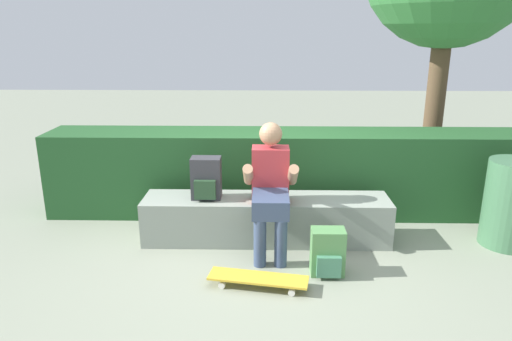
% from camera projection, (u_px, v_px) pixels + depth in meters
% --- Properties ---
extents(ground_plane, '(24.00, 24.00, 0.00)m').
position_uv_depth(ground_plane, '(266.00, 258.00, 4.22)').
color(ground_plane, gray).
extents(bench_main, '(2.36, 0.47, 0.43)m').
position_uv_depth(bench_main, '(266.00, 219.00, 4.53)').
color(bench_main, gray).
rests_on(bench_main, ground).
extents(person_skater, '(0.49, 0.62, 1.18)m').
position_uv_depth(person_skater, '(270.00, 185.00, 4.21)').
color(person_skater, '#B73338').
rests_on(person_skater, ground).
extents(skateboard_near_person, '(0.82, 0.34, 0.09)m').
position_uv_depth(skateboard_near_person, '(258.00, 279.00, 3.73)').
color(skateboard_near_person, gold).
rests_on(skateboard_near_person, ground).
extents(backpack_on_bench, '(0.28, 0.23, 0.40)m').
position_uv_depth(backpack_on_bench, '(206.00, 179.00, 4.42)').
color(backpack_on_bench, '#333338').
rests_on(backpack_on_bench, bench_main).
extents(backpack_on_ground, '(0.28, 0.23, 0.40)m').
position_uv_depth(backpack_on_ground, '(328.00, 253.00, 3.90)').
color(backpack_on_ground, '#51894C').
rests_on(backpack_on_ground, ground).
extents(hedge_row, '(5.21, 0.63, 0.92)m').
position_uv_depth(hedge_row, '(286.00, 173.00, 5.17)').
color(hedge_row, '#204D24').
rests_on(hedge_row, ground).
extents(trash_bin, '(0.50, 0.50, 0.83)m').
position_uv_depth(trash_bin, '(512.00, 204.00, 4.38)').
color(trash_bin, '#3D6B47').
rests_on(trash_bin, ground).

